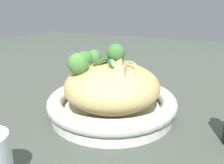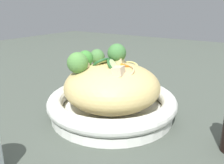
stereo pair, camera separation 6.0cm
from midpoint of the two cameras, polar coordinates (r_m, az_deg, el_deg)
The scene contains 7 objects.
ground_plane at distance 0.63m, azimuth 2.73°, elevation -7.95°, with size 3.00×3.00×0.00m, color #444B42.
serving_bowl at distance 0.62m, azimuth 2.77°, elevation -5.40°, with size 0.33×0.33×0.06m.
noodle_heap at distance 0.60m, azimuth 2.86°, elevation -1.09°, with size 0.24×0.24×0.12m.
broccoli_florets at distance 0.60m, azimuth -1.31°, elevation 5.61°, with size 0.17×0.14×0.08m.
carrot_coins at distance 0.61m, azimuth 4.53°, elevation 4.69°, with size 0.07×0.07×0.03m.
zucchini_slices at distance 0.58m, azimuth 1.41°, elevation 4.33°, with size 0.06×0.08×0.03m.
chicken_chunks at distance 0.57m, azimuth 0.91°, elevation 3.52°, with size 0.10×0.13×0.03m.
Camera 2 is at (0.47, 0.32, 0.28)m, focal length 38.46 mm.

